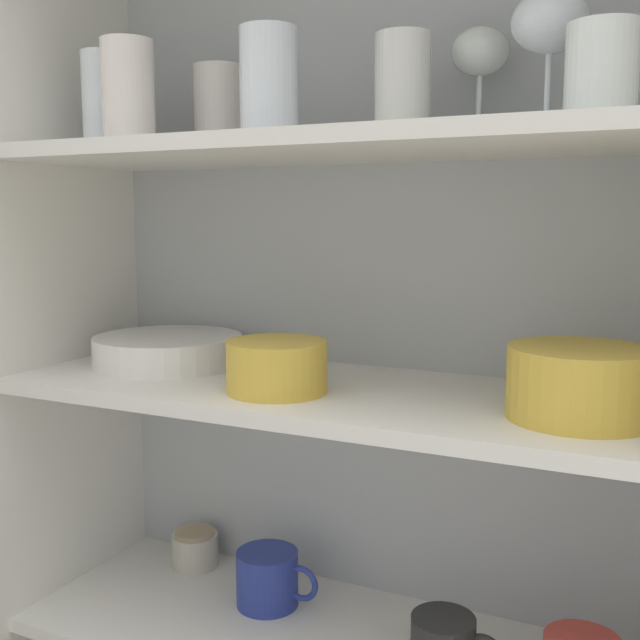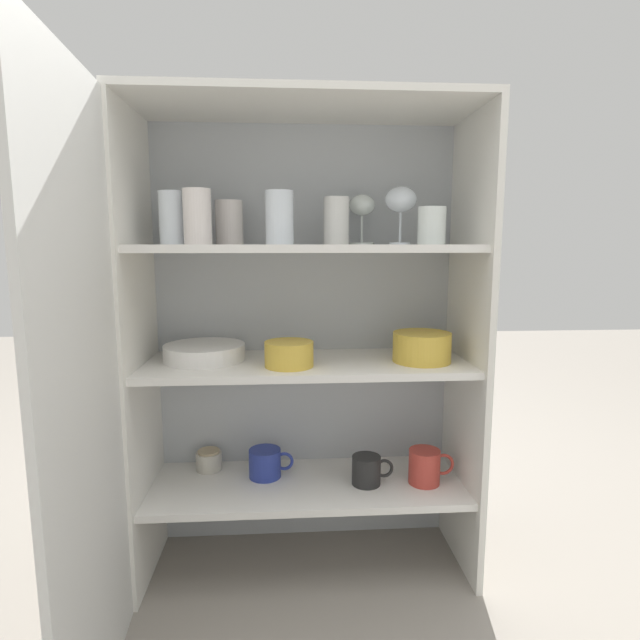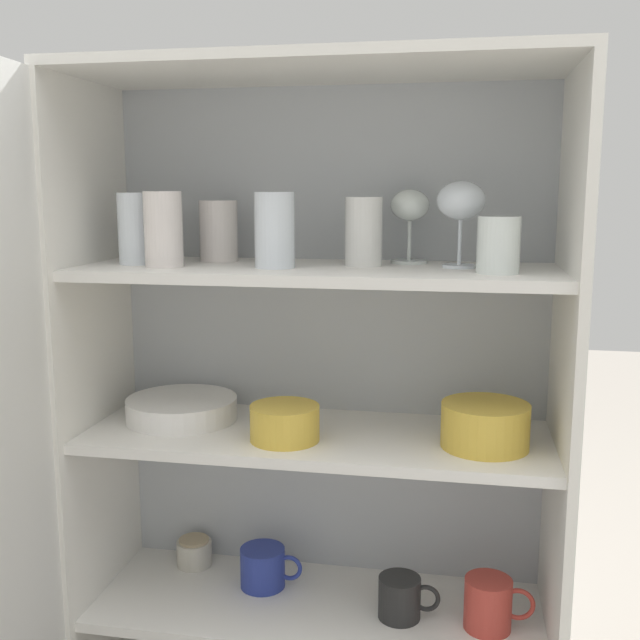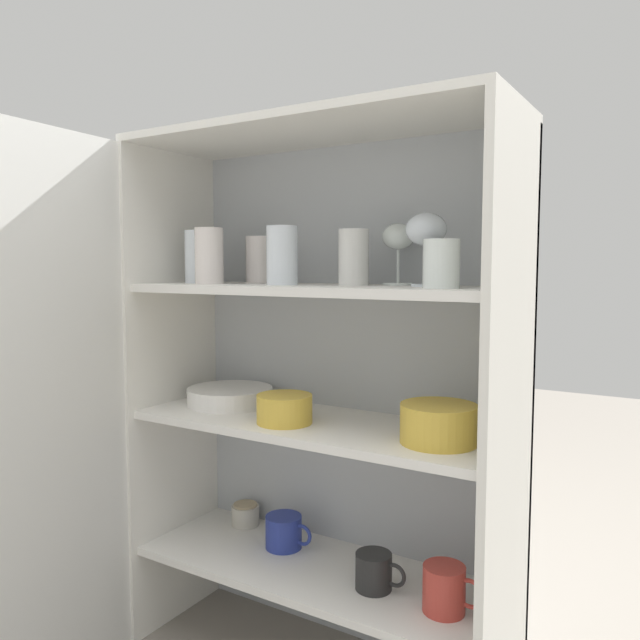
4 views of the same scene
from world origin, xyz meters
name	(u,v)px [view 1 (image 1 of 4)]	position (x,y,z in m)	size (l,w,h in m)	color
cupboard_back_panel	(375,347)	(0.00, 0.32, 0.64)	(0.92, 0.02, 1.27)	#B2B7BC
cupboard_side_left	(70,342)	(-0.45, 0.16, 0.64)	(0.02, 0.35, 1.27)	white
shelf_board_middle	(330,394)	(0.00, 0.16, 0.60)	(0.89, 0.31, 0.02)	white
shelf_board_upper	(331,148)	(0.00, 0.16, 0.92)	(0.89, 0.31, 0.02)	white
tumbler_glass_0	(402,87)	(0.08, 0.19, 0.99)	(0.07, 0.07, 0.13)	white
tumbler_glass_1	(269,84)	(-0.07, 0.12, 1.00)	(0.07, 0.07, 0.14)	white
tumbler_glass_2	(106,101)	(-0.35, 0.14, 1.00)	(0.07, 0.07, 0.14)	white
tumbler_glass_3	(602,73)	(0.33, 0.11, 0.98)	(0.07, 0.07, 0.10)	white
tumbler_glass_4	(128,93)	(-0.28, 0.10, 1.00)	(0.07, 0.07, 0.14)	silver
tumbler_glass_5	(219,108)	(-0.21, 0.23, 0.99)	(0.08, 0.08, 0.12)	silver
wine_glass_0	(480,59)	(0.16, 0.26, 1.03)	(0.08, 0.08, 0.14)	white
wine_glass_1	(550,27)	(0.26, 0.18, 1.05)	(0.09, 0.09, 0.16)	white
plate_stack_white	(168,350)	(-0.28, 0.19, 0.63)	(0.22, 0.22, 0.04)	white
mixing_bowl_large	(580,380)	(0.32, 0.13, 0.65)	(0.16, 0.16, 0.08)	gold
serving_bowl_small	(277,364)	(-0.05, 0.10, 0.65)	(0.13, 0.13, 0.07)	gold
coffee_mug_extra_1	(269,578)	(-0.12, 0.20, 0.29)	(0.13, 0.09, 0.08)	#283893
storage_jar	(195,548)	(-0.30, 0.26, 0.28)	(0.08, 0.08, 0.06)	beige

